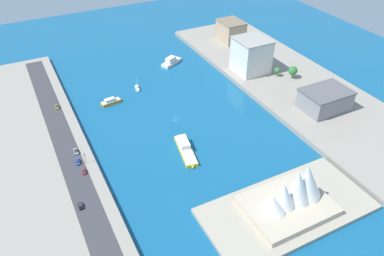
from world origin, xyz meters
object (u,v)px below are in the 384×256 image
ferry_yellow_fast (185,148)px  traffic_light_waterfront (85,157)px  ferry_white_commuter (171,61)px  pickup_red (84,171)px  opera_landmark (293,194)px  sedan_silver (76,151)px  suv_black (81,206)px  water_taxi_orange (111,101)px  hotel_broad_white (251,55)px  hatchback_blue (78,162)px  apartment_midrise_tan (231,31)px  sailboat_small_white (137,88)px  warehouse_low_gray (325,100)px  taxi_yellow_cab (57,107)px

ferry_yellow_fast → traffic_light_waterfront: bearing=-12.2°
ferry_white_commuter → ferry_yellow_fast: bearing=69.6°
pickup_red → opera_landmark: size_ratio=0.11×
sedan_silver → pickup_red: bearing=89.6°
ferry_yellow_fast → suv_black: bearing=15.9°
water_taxi_orange → traffic_light_waterfront: 63.10m
opera_landmark → hotel_broad_white: bearing=-116.0°
hotel_broad_white → ferry_white_commuter: bearing=-43.6°
hatchback_blue → sedan_silver: 8.74m
apartment_midrise_tan → pickup_red: bearing=35.0°
water_taxi_orange → suv_black: bearing=64.5°
ferry_white_commuter → sailboat_small_white: bearing=33.6°
pickup_red → apartment_midrise_tan: bearing=-145.0°
opera_landmark → apartment_midrise_tan: bearing=-113.3°
pickup_red → opera_landmark: opera_landmark is taller
water_taxi_orange → pickup_red: 70.15m
sailboat_small_white → warehouse_low_gray: bearing=139.6°
hotel_broad_white → opera_landmark: (57.67, 118.44, -5.31)m
water_taxi_orange → sailboat_small_white: bearing=-156.9°
ferry_white_commuter → warehouse_low_gray: warehouse_low_gray is taller
taxi_yellow_cab → opera_landmark: size_ratio=0.12×
ferry_white_commuter → taxi_yellow_cab: size_ratio=4.12×
sailboat_small_white → opera_landmark: opera_landmark is taller
taxi_yellow_cab → traffic_light_waterfront: size_ratio=0.73×
warehouse_low_gray → ferry_yellow_fast: bearing=-3.1°
water_taxi_orange → hatchback_blue: 63.06m
traffic_light_waterfront → sailboat_small_white: bearing=-128.9°
suv_black → taxi_yellow_cab: 89.71m
taxi_yellow_cab → opera_landmark: 154.29m
sailboat_small_white → taxi_yellow_cab: size_ratio=2.20×
sailboat_small_white → ferry_white_commuter: size_ratio=0.54×
water_taxi_orange → hatchback_blue: size_ratio=2.77×
pickup_red → ferry_yellow_fast: bearing=175.3°
apartment_midrise_tan → warehouse_low_gray: apartment_midrise_tan is taller
pickup_red → suv_black: size_ratio=1.03×
hatchback_blue → warehouse_low_gray: bearing=173.0°
ferry_yellow_fast → pickup_red: ferry_yellow_fast is taller
sailboat_small_white → traffic_light_waterfront: (52.01, 64.35, 6.52)m
hotel_broad_white → warehouse_low_gray: hotel_broad_white is taller
hatchback_blue → water_taxi_orange: bearing=-122.8°
water_taxi_orange → ferry_yellow_fast: size_ratio=0.51×
warehouse_low_gray → suv_black: (156.89, 12.54, -5.63)m
traffic_light_waterfront → suv_black: bearing=71.2°
opera_landmark → pickup_red: bearing=-39.1°
suv_black → sedan_silver: 40.37m
hotel_broad_white → taxi_yellow_cab: size_ratio=5.23×
suv_black → opera_landmark: opera_landmark is taller
apartment_midrise_tan → sailboat_small_white: bearing=20.3°
hotel_broad_white → opera_landmark: 131.84m
warehouse_low_gray → hatchback_blue: warehouse_low_gray is taller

